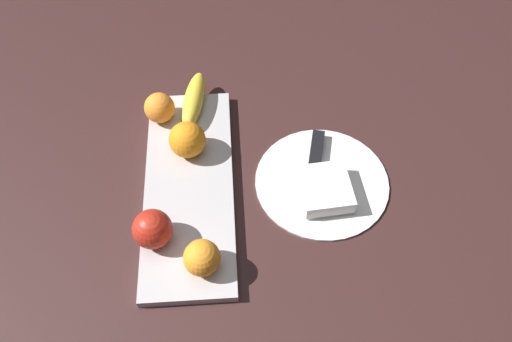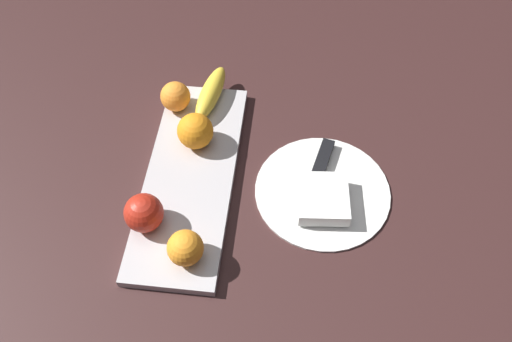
% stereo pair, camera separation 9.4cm
% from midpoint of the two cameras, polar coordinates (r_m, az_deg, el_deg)
% --- Properties ---
extents(ground_plane, '(2.40, 2.40, 0.00)m').
position_cam_midpoint_polar(ground_plane, '(0.98, -2.87, -2.80)').
color(ground_plane, '#361E1D').
extents(fruit_tray, '(0.45, 0.16, 0.02)m').
position_cam_midpoint_polar(fruit_tray, '(0.99, -4.45, -0.88)').
color(fruit_tray, '#BAB6B8').
rests_on(fruit_tray, ground_plane).
extents(apple, '(0.07, 0.07, 0.07)m').
position_cam_midpoint_polar(apple, '(0.91, -9.19, -4.73)').
color(apple, '#B12617').
rests_on(apple, fruit_tray).
extents(banana, '(0.16, 0.06, 0.04)m').
position_cam_midpoint_polar(banana, '(1.08, -2.44, 8.30)').
color(banana, yellow).
rests_on(banana, fruit_tray).
extents(orange_near_apple, '(0.06, 0.06, 0.06)m').
position_cam_midpoint_polar(orange_near_apple, '(1.07, -6.23, 7.87)').
color(orange_near_apple, orange).
rests_on(orange_near_apple, fruit_tray).
extents(orange_near_banana, '(0.06, 0.06, 0.06)m').
position_cam_midpoint_polar(orange_near_banana, '(0.87, -4.59, -8.56)').
color(orange_near_banana, orange).
rests_on(orange_near_banana, fruit_tray).
extents(orange_center, '(0.07, 0.07, 0.07)m').
position_cam_midpoint_polar(orange_center, '(1.00, -3.94, 4.17)').
color(orange_center, orange).
rests_on(orange_center, fruit_tray).
extents(dinner_plate, '(0.25, 0.25, 0.01)m').
position_cam_midpoint_polar(dinner_plate, '(0.99, 9.94, -2.30)').
color(dinner_plate, white).
rests_on(dinner_plate, ground_plane).
extents(folded_napkin, '(0.11, 0.10, 0.03)m').
position_cam_midpoint_polar(folded_napkin, '(0.96, 10.08, -3.24)').
color(folded_napkin, white).
rests_on(folded_napkin, dinner_plate).
extents(knife, '(0.18, 0.06, 0.01)m').
position_cam_midpoint_polar(knife, '(1.01, 9.69, 0.45)').
color(knife, silver).
rests_on(knife, dinner_plate).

